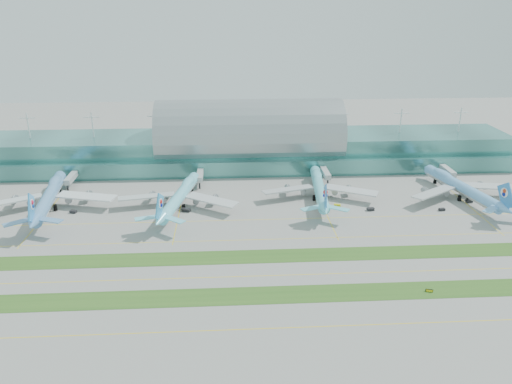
{
  "coord_description": "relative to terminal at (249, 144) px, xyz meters",
  "views": [
    {
      "loc": [
        -14.16,
        -186.63,
        103.58
      ],
      "look_at": [
        0.0,
        55.0,
        9.0
      ],
      "focal_mm": 35.0,
      "sensor_mm": 36.0,
      "label": 1
    }
  ],
  "objects": [
    {
      "name": "gse_c",
      "position": [
        -44.66,
        -83.07,
        -13.43
      ],
      "size": [
        4.34,
        2.92,
        1.58
      ],
      "primitive_type": "cube",
      "rotation": [
        0.0,
        0.0,
        0.26
      ],
      "color": "black",
      "rests_on": "ground"
    },
    {
      "name": "airliner_d",
      "position": [
        113.57,
        -65.53,
        -7.78
      ],
      "size": [
        65.65,
        75.47,
        20.9
      ],
      "rotation": [
        0.0,
        0.0,
        0.2
      ],
      "color": "#68ABE6",
      "rests_on": "ground"
    },
    {
      "name": "ground",
      "position": [
        -0.01,
        -128.79,
        -14.23
      ],
      "size": [
        700.0,
        700.0,
        0.0
      ],
      "primitive_type": "plane",
      "color": "gray",
      "rests_on": "ground"
    },
    {
      "name": "airliner_c",
      "position": [
        35.61,
        -61.27,
        -8.07
      ],
      "size": [
        63.69,
        72.61,
        19.97
      ],
      "rotation": [
        0.0,
        0.0,
        -0.09
      ],
      "color": "#69D7E7",
      "rests_on": "ground"
    },
    {
      "name": "gse_d",
      "position": [
        -36.51,
        -76.5,
        -13.38
      ],
      "size": [
        4.8,
        3.4,
        1.7
      ],
      "primitive_type": "cube",
      "rotation": [
        0.0,
        0.0,
        -0.34
      ],
      "color": "black",
      "rests_on": "ground"
    },
    {
      "name": "taxiline_d",
      "position": [
        -0.01,
        -88.79,
        -14.22
      ],
      "size": [
        420.0,
        0.35,
        0.01
      ],
      "primitive_type": "cube",
      "color": "yellow",
      "rests_on": "ground"
    },
    {
      "name": "gse_b",
      "position": [
        -94.51,
        -74.81,
        -13.53
      ],
      "size": [
        3.73,
        2.86,
        1.4
      ],
      "primitive_type": "cube",
      "rotation": [
        0.0,
        0.0,
        -0.29
      ],
      "color": "black",
      "rests_on": "ground"
    },
    {
      "name": "grass_strip_far",
      "position": [
        -0.01,
        -126.79,
        -14.19
      ],
      "size": [
        420.0,
        12.0,
        0.08
      ],
      "primitive_type": "cube",
      "color": "#2D591E",
      "rests_on": "ground"
    },
    {
      "name": "terminal",
      "position": [
        0.0,
        0.0,
        0.0
      ],
      "size": [
        340.0,
        69.1,
        36.0
      ],
      "color": "#3D7A75",
      "rests_on": "ground"
    },
    {
      "name": "airliner_b",
      "position": [
        -39.94,
        -69.24,
        -7.96
      ],
      "size": [
        63.85,
        73.4,
        20.33
      ],
      "rotation": [
        0.0,
        0.0,
        -0.2
      ],
      "color": "#6CD8EE",
      "rests_on": "ground"
    },
    {
      "name": "taxiline_a",
      "position": [
        -0.01,
        -176.79,
        -14.22
      ],
      "size": [
        420.0,
        0.35,
        0.01
      ],
      "primitive_type": "cube",
      "color": "yellow",
      "rests_on": "ground"
    },
    {
      "name": "taxiline_c",
      "position": [
        -0.01,
        -110.79,
        -14.22
      ],
      "size": [
        420.0,
        0.35,
        0.01
      ],
      "primitive_type": "cube",
      "color": "yellow",
      "rests_on": "ground"
    },
    {
      "name": "gse_h",
      "position": [
        115.74,
        -73.18,
        -13.47
      ],
      "size": [
        3.63,
        2.25,
        1.52
      ],
      "primitive_type": "cube",
      "rotation": [
        0.0,
        0.0,
        0.11
      ],
      "color": "black",
      "rests_on": "ground"
    },
    {
      "name": "gse_f",
      "position": [
        59.45,
        -80.71,
        -13.48
      ],
      "size": [
        3.91,
        2.46,
        1.5
      ],
      "primitive_type": "cube",
      "rotation": [
        0.0,
        0.0,
        0.12
      ],
      "color": "black",
      "rests_on": "ground"
    },
    {
      "name": "taxiway_sign_east",
      "position": [
        60.52,
        -158.14,
        -13.65
      ],
      "size": [
        2.7,
        1.11,
        1.17
      ],
      "rotation": [
        0.0,
        0.0,
        -0.31
      ],
      "color": "black",
      "rests_on": "ground"
    },
    {
      "name": "gse_g",
      "position": [
        96.51,
        -83.09,
        -13.6
      ],
      "size": [
        3.36,
        2.14,
        1.26
      ],
      "primitive_type": "cube",
      "rotation": [
        0.0,
        0.0,
        0.13
      ],
      "color": "black",
      "rests_on": "ground"
    },
    {
      "name": "airliner_a",
      "position": [
        -108.28,
        -67.0,
        -7.47
      ],
      "size": [
        69.63,
        79.57,
        21.91
      ],
      "rotation": [
        0.0,
        0.0,
        0.12
      ],
      "color": "#5A90C7",
      "rests_on": "ground"
    },
    {
      "name": "grass_strip_near",
      "position": [
        -0.01,
        -156.79,
        -14.19
      ],
      "size": [
        420.0,
        12.0,
        0.08
      ],
      "primitive_type": "cube",
      "color": "#2D591E",
      "rests_on": "ground"
    },
    {
      "name": "taxiline_b",
      "position": [
        -0.01,
        -142.79,
        -14.22
      ],
      "size": [
        420.0,
        0.35,
        0.01
      ],
      "primitive_type": "cube",
      "color": "yellow",
      "rests_on": "ground"
    },
    {
      "name": "gse_e",
      "position": [
        43.15,
        -74.81,
        -13.51
      ],
      "size": [
        3.8,
        2.49,
        1.44
      ],
      "primitive_type": "cube",
      "rotation": [
        0.0,
        0.0,
        -0.28
      ],
      "color": "#C8C60B",
      "rests_on": "ground"
    }
  ]
}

